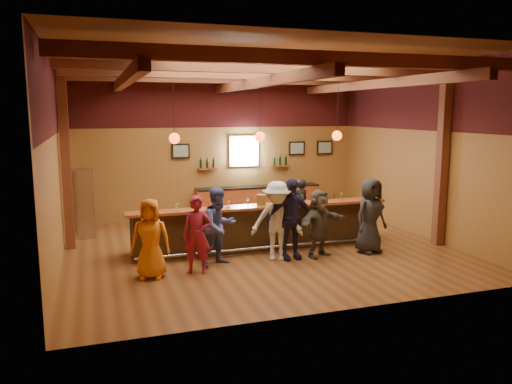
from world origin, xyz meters
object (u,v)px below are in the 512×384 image
at_px(customer_dark, 370,216).
at_px(ice_bucket, 261,200).
at_px(customer_denim, 219,226).
at_px(customer_orange, 150,239).
at_px(bottle_a, 275,198).
at_px(customer_redvest, 197,235).
at_px(bartender, 300,205).
at_px(customer_white, 277,221).
at_px(customer_navy, 290,219).
at_px(stainless_fridge, 81,203).
at_px(bar_counter, 259,226).
at_px(customer_brown, 319,223).
at_px(back_bar_cabinet, 258,201).

height_order(customer_dark, ice_bucket, customer_dark).
xyz_separation_m(customer_denim, ice_bucket, (1.22, 0.78, 0.38)).
height_order(customer_orange, ice_bucket, customer_orange).
xyz_separation_m(ice_bucket, bottle_a, (0.36, 0.05, 0.02)).
bearing_deg(customer_redvest, bottle_a, 53.17).
bearing_deg(bartender, ice_bucket, 31.93).
height_order(customer_white, ice_bucket, customer_white).
xyz_separation_m(customer_redvest, customer_navy, (2.18, 0.33, 0.11)).
distance_m(stainless_fridge, bottle_a, 5.21).
relative_size(customer_white, ice_bucket, 7.23).
distance_m(customer_orange, ice_bucket, 3.01).
xyz_separation_m(bar_counter, customer_brown, (1.07, -1.16, 0.26)).
relative_size(bar_counter, customer_navy, 3.43).
bearing_deg(customer_redvest, bartender, 61.52).
relative_size(customer_denim, customer_dark, 0.96).
xyz_separation_m(bar_counter, customer_navy, (0.37, -1.13, 0.40)).
bearing_deg(ice_bucket, bottle_a, 7.80).
relative_size(stainless_fridge, customer_redvest, 1.12).
bearing_deg(bar_counter, stainless_fridge, 149.24).
bearing_deg(customer_navy, customer_white, 171.61).
distance_m(customer_navy, customer_dark, 1.98).
relative_size(stainless_fridge, customer_brown, 1.15).
relative_size(back_bar_cabinet, ice_bucket, 16.30).
relative_size(customer_redvest, ice_bucket, 6.55).
bearing_deg(customer_dark, customer_redvest, 168.37).
distance_m(customer_white, customer_brown, 1.01).
height_order(stainless_fridge, customer_white, stainless_fridge).
bearing_deg(customer_white, back_bar_cabinet, 96.50).
bearing_deg(bottle_a, customer_dark, -26.30).
bearing_deg(ice_bucket, stainless_fridge, 146.29).
xyz_separation_m(customer_white, bottle_a, (0.27, 0.86, 0.36)).
xyz_separation_m(back_bar_cabinet, bartender, (0.43, -2.35, 0.25)).
height_order(customer_orange, customer_redvest, same).
xyz_separation_m(bar_counter, back_bar_cabinet, (1.18, 3.57, -0.05)).
height_order(back_bar_cabinet, customer_denim, customer_denim).
relative_size(customer_redvest, customer_dark, 0.91).
distance_m(bar_counter, customer_white, 1.15).
distance_m(stainless_fridge, customer_redvest, 4.53).
bearing_deg(ice_bucket, customer_orange, -156.51).
height_order(customer_orange, customer_white, customer_white).
height_order(customer_navy, ice_bucket, customer_navy).
xyz_separation_m(bar_counter, stainless_fridge, (-4.12, 2.45, 0.38)).
distance_m(customer_orange, customer_navy, 3.14).
bearing_deg(customer_orange, ice_bucket, 39.55).
xyz_separation_m(stainless_fridge, customer_navy, (4.48, -3.58, 0.02)).
bearing_deg(customer_dark, customer_orange, 167.96).
bearing_deg(stainless_fridge, ice_bucket, -33.71).
bearing_deg(bar_counter, customer_navy, -71.91).
xyz_separation_m(bar_counter, bartender, (1.62, 1.22, 0.21)).
xyz_separation_m(customer_dark, bartender, (-0.73, 2.45, -0.15)).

